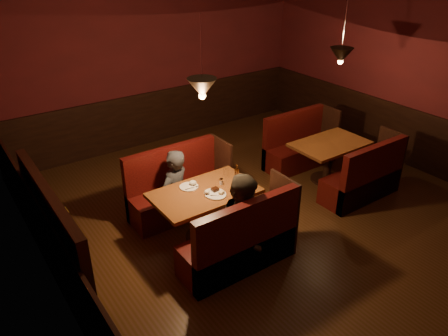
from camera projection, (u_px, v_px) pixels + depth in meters
room at (267, 156)px, 5.61m from camera, size 6.02×7.02×2.92m
main_table at (206, 202)px, 5.58m from camera, size 1.32×0.80×0.93m
main_bench_far at (178, 193)px, 6.24m from camera, size 1.45×0.52×0.99m
main_bench_near at (242, 246)px, 5.15m from camera, size 1.45×0.52×0.99m
second_table at (329, 153)px, 6.98m from camera, size 1.20×0.76×0.67m
second_bench_far at (298, 148)px, 7.61m from camera, size 1.32×0.49×0.94m
second_bench_near at (364, 181)px, 6.57m from camera, size 1.32×0.49×0.94m
diner_a at (174, 175)px, 5.88m from camera, size 0.61×0.51×1.42m
diner_b at (246, 208)px, 5.05m from camera, size 0.91×0.82×1.54m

